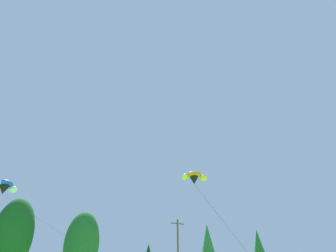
{
  "coord_description": "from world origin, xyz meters",
  "views": [
    {
      "loc": [
        -11.68,
        3.57,
        1.87
      ],
      "look_at": [
        -2.65,
        20.91,
        12.89
      ],
      "focal_mm": 30.62,
      "sensor_mm": 36.0,
      "label": 1
    }
  ],
  "objects": [
    {
      "name": "treeline_tree_c",
      "position": [
        -11.44,
        50.38,
        7.98
      ],
      "size": [
        5.36,
        5.36,
        13.17
      ],
      "color": "#472D19",
      "rests_on": "ground_plane"
    },
    {
      "name": "treeline_tree_d",
      "position": [
        -2.04,
        49.82,
        7.35
      ],
      "size": [
        5.08,
        5.08,
        12.14
      ],
      "color": "#472D19",
      "rests_on": "ground_plane"
    },
    {
      "name": "treeline_tree_f",
      "position": [
        20.95,
        50.34,
        7.73
      ],
      "size": [
        4.31,
        4.31,
        12.33
      ],
      "color": "#472D19",
      "rests_on": "ground_plane"
    },
    {
      "name": "parafoil_kite_high_blue_white",
      "position": [
        -13.42,
        38.48,
        11.35
      ],
      "size": [
        10.45,
        20.42,
        10.51
      ],
      "color": "blue"
    },
    {
      "name": "parafoil_kite_mid_orange",
      "position": [
        3.37,
        26.79,
        11.48
      ],
      "size": [
        2.83,
        9.14,
        10.47
      ],
      "color": "orange"
    }
  ]
}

